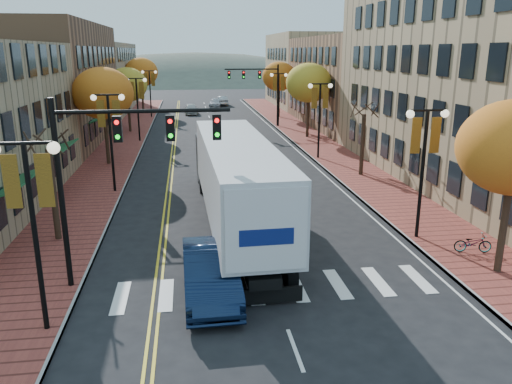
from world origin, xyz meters
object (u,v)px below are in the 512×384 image
object	(u,v)px
semi_truck	(234,174)
navy_sedan	(210,272)
black_suv	(265,225)
bicycle	(473,243)

from	to	relation	value
semi_truck	navy_sedan	size ratio (longest dim) A/B	3.36
navy_sedan	black_suv	distance (m)	5.88
navy_sedan	bicycle	size ratio (longest dim) A/B	3.45
navy_sedan	black_suv	bearing A→B (deg)	60.39
semi_truck	black_suv	xyz separation A→B (m)	(1.24, -2.19, -1.94)
navy_sedan	black_suv	size ratio (longest dim) A/B	1.07
semi_truck	navy_sedan	world-z (taller)	semi_truck
navy_sedan	semi_truck	bearing A→B (deg)	76.89
semi_truck	navy_sedan	bearing A→B (deg)	-103.40
semi_truck	black_suv	bearing A→B (deg)	-61.92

